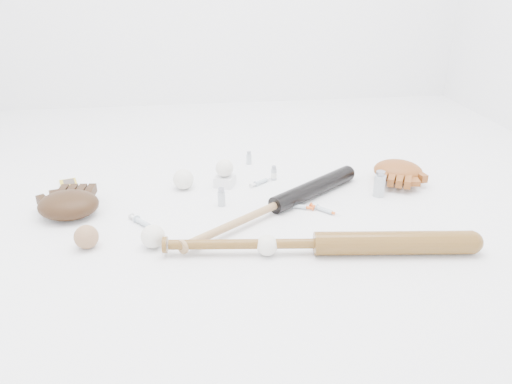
{
  "coord_description": "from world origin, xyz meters",
  "views": [
    {
      "loc": [
        -0.17,
        -1.59,
        0.83
      ],
      "look_at": [
        0.04,
        0.03,
        0.06
      ],
      "focal_mm": 35.0,
      "sensor_mm": 36.0,
      "label": 1
    }
  ],
  "objects": [
    {
      "name": "baseball_aged",
      "position": [
        -0.52,
        -0.18,
        0.04
      ],
      "size": [
        0.08,
        0.08,
        0.08
      ],
      "primitive_type": "sphere",
      "color": "#8E6544",
      "rests_on": "ground"
    },
    {
      "name": "baseball_left",
      "position": [
        -0.32,
        -0.21,
        0.04
      ],
      "size": [
        0.08,
        0.08,
        0.08
      ],
      "primitive_type": "sphere",
      "color": "white",
      "rests_on": "ground"
    },
    {
      "name": "vial_1",
      "position": [
        0.06,
        0.45,
        0.03
      ],
      "size": [
        0.02,
        0.02,
        0.06
      ],
      "primitive_type": "cylinder",
      "color": "#ACB5BC",
      "rests_on": "ground"
    },
    {
      "name": "syringe_1",
      "position": [
        0.19,
        -0.0,
        0.01
      ],
      "size": [
        0.14,
        0.08,
        0.02
      ],
      "primitive_type": null,
      "rotation": [
        0.0,
        0.0,
        2.74
      ],
      "color": "#ADBCC6",
      "rests_on": "ground"
    },
    {
      "name": "vial_2",
      "position": [
        -0.08,
        0.05,
        0.04
      ],
      "size": [
        0.03,
        0.03,
        0.07
      ],
      "primitive_type": "cylinder",
      "color": "#ACB5BC",
      "rests_on": "ground"
    },
    {
      "name": "syringe_3",
      "position": [
        0.28,
        -0.05,
        0.01
      ],
      "size": [
        0.11,
        0.12,
        0.02
      ],
      "primitive_type": null,
      "rotation": [
        0.0,
        0.0,
        -0.82
      ],
      "color": "#ADBCC6",
      "rests_on": "ground"
    },
    {
      "name": "baseball_mid",
      "position": [
        0.03,
        -0.3,
        0.03
      ],
      "size": [
        0.07,
        0.07,
        0.07
      ],
      "primitive_type": "sphere",
      "color": "white",
      "rests_on": "ground"
    },
    {
      "name": "pedestal",
      "position": [
        -0.06,
        0.23,
        0.02
      ],
      "size": [
        0.1,
        0.1,
        0.04
      ],
      "primitive_type": "cube",
      "rotation": [
        0.0,
        0.0,
        -0.42
      ],
      "color": "white",
      "rests_on": "ground"
    },
    {
      "name": "syringe_2",
      "position": [
        0.09,
        0.23,
        0.01
      ],
      "size": [
        0.13,
        0.1,
        0.02
      ],
      "primitive_type": null,
      "rotation": [
        0.0,
        0.0,
        0.65
      ],
      "color": "#ADBCC6",
      "rests_on": "ground"
    },
    {
      "name": "baseball_upper",
      "position": [
        -0.22,
        0.22,
        0.04
      ],
      "size": [
        0.08,
        0.08,
        0.08
      ],
      "primitive_type": "sphere",
      "color": "white",
      "rests_on": "ground"
    },
    {
      "name": "trading_card",
      "position": [
        -0.69,
        0.33,
        0.0
      ],
      "size": [
        0.09,
        0.1,
        0.0
      ],
      "primitive_type": "cube",
      "rotation": [
        0.0,
        0.0,
        0.31
      ],
      "color": "gold",
      "rests_on": "ground"
    },
    {
      "name": "vial_3",
      "position": [
        0.52,
        0.06,
        0.05
      ],
      "size": [
        0.04,
        0.04,
        0.1
      ],
      "primitive_type": "cylinder",
      "color": "#ACB5BC",
      "rests_on": "ground"
    },
    {
      "name": "bat_wood",
      "position": [
        0.19,
        -0.32,
        0.04
      ],
      "size": [
        1.0,
        0.19,
        0.07
      ],
      "primitive_type": null,
      "rotation": [
        0.0,
        0.0,
        -0.12
      ],
      "color": "brown",
      "rests_on": "ground"
    },
    {
      "name": "vial_0",
      "position": [
        0.15,
        0.26,
        0.03
      ],
      "size": [
        0.02,
        0.02,
        0.06
      ],
      "primitive_type": "cylinder",
      "color": "#ACB5BC",
      "rests_on": "ground"
    },
    {
      "name": "glove_dark",
      "position": [
        -0.62,
        0.04,
        0.05
      ],
      "size": [
        0.27,
        0.27,
        0.09
      ],
      "primitive_type": null,
      "rotation": [
        0.0,
        0.0,
        -0.08
      ],
      "color": "black",
      "rests_on": "ground"
    },
    {
      "name": "syringe_0",
      "position": [
        -0.36,
        -0.06,
        0.01
      ],
      "size": [
        0.13,
        0.15,
        0.02
      ],
      "primitive_type": null,
      "rotation": [
        0.0,
        0.0,
        -0.88
      ],
      "color": "#ADBCC6",
      "rests_on": "ground"
    },
    {
      "name": "glove_tan",
      "position": [
        0.65,
        0.19,
        0.04
      ],
      "size": [
        0.32,
        0.32,
        0.08
      ],
      "primitive_type": null,
      "rotation": [
        0.0,
        0.0,
        2.67
      ],
      "color": "brown",
      "rests_on": "ground"
    },
    {
      "name": "bat_dark",
      "position": [
        0.11,
        -0.03,
        0.03
      ],
      "size": [
        0.75,
        0.57,
        0.06
      ],
      "primitive_type": null,
      "rotation": [
        0.0,
        0.0,
        0.63
      ],
      "color": "black",
      "rests_on": "ground"
    },
    {
      "name": "baseball_on_pedestal",
      "position": [
        -0.06,
        0.23,
        0.08
      ],
      "size": [
        0.07,
        0.07,
        0.07
      ],
      "primitive_type": "sphere",
      "color": "white",
      "rests_on": "pedestal"
    }
  ]
}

